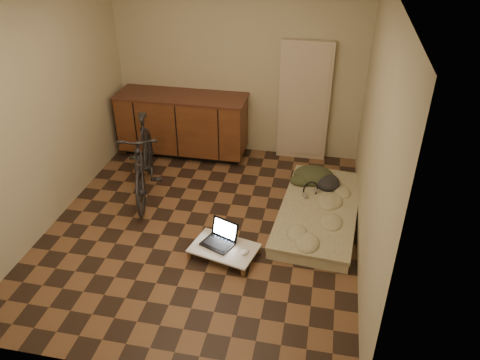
% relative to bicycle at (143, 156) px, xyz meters
% --- Properties ---
extents(room_shell, '(3.50, 4.00, 2.60)m').
position_rel_bicycle_xyz_m(room_shell, '(0.91, -0.57, 0.76)').
color(room_shell, brown).
rests_on(room_shell, ground).
extents(cabinets, '(1.84, 0.62, 0.91)m').
position_rel_bicycle_xyz_m(cabinets, '(0.16, 1.14, -0.07)').
color(cabinets, black).
rests_on(cabinets, ground).
extents(appliance_panel, '(0.70, 0.10, 1.70)m').
position_rel_bicycle_xyz_m(appliance_panel, '(1.86, 1.37, 0.31)').
color(appliance_panel, beige).
rests_on(appliance_panel, ground).
extents(bicycle, '(0.92, 1.73, 1.08)m').
position_rel_bicycle_xyz_m(bicycle, '(0.00, 0.00, 0.00)').
color(bicycle, black).
rests_on(bicycle, ground).
extents(futon, '(1.03, 1.90, 0.16)m').
position_rel_bicycle_xyz_m(futon, '(2.21, -0.12, -0.46)').
color(futon, beige).
rests_on(futon, ground).
extents(clothing_pile, '(0.59, 0.51, 0.22)m').
position_rel_bicycle_xyz_m(clothing_pile, '(2.14, 0.46, -0.27)').
color(clothing_pile, '#2E361F').
rests_on(clothing_pile, futon).
extents(headphones, '(0.32, 0.31, 0.16)m').
position_rel_bicycle_xyz_m(headphones, '(2.08, 0.11, -0.30)').
color(headphones, black).
rests_on(headphones, futon).
extents(lap_desk, '(0.77, 0.59, 0.11)m').
position_rel_bicycle_xyz_m(lap_desk, '(1.26, -1.03, -0.44)').
color(lap_desk, brown).
rests_on(lap_desk, ground).
extents(laptop, '(0.41, 0.39, 0.22)m').
position_rel_bicycle_xyz_m(laptop, '(1.20, -0.95, -0.38)').
color(laptop, black).
rests_on(laptop, lap_desk).
extents(mouse, '(0.10, 0.13, 0.04)m').
position_rel_bicycle_xyz_m(mouse, '(1.50, -1.08, -0.41)').
color(mouse, white).
rests_on(mouse, lap_desk).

